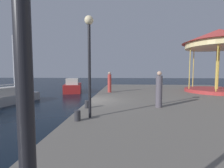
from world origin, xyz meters
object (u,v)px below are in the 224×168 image
(sailboat_grey, at_px, (7,98))
(lamp_post_mid_promenade, at_px, (89,48))
(person_mid_promenade, at_px, (159,90))
(carousel, at_px, (219,45))
(bollard_south, at_px, (87,104))
(motorboat_red, at_px, (73,87))
(bollard_center, at_px, (77,116))
(person_near_carousel, at_px, (110,83))

(sailboat_grey, xyz_separation_m, lamp_post_mid_promenade, (8.31, -6.10, 3.10))
(lamp_post_mid_promenade, bearing_deg, person_mid_promenade, 32.90)
(carousel, height_order, bollard_south, carousel)
(sailboat_grey, relative_size, person_mid_promenade, 3.09)
(motorboat_red, bearing_deg, bollard_south, -69.42)
(motorboat_red, bearing_deg, sailboat_grey, -110.42)
(motorboat_red, xyz_separation_m, lamp_post_mid_promenade, (5.24, -14.32, 2.93))
(lamp_post_mid_promenade, height_order, bollard_center, lamp_post_mid_promenade)
(lamp_post_mid_promenade, xyz_separation_m, person_mid_promenade, (3.30, 2.13, -1.93))
(motorboat_red, xyz_separation_m, person_near_carousel, (5.38, -6.03, 0.98))
(bollard_south, bearing_deg, sailboat_grey, 150.57)
(bollard_south, relative_size, person_near_carousel, 0.21)
(bollard_center, bearing_deg, sailboat_grey, 140.20)
(person_mid_promenade, xyz_separation_m, person_near_carousel, (-3.16, 6.16, -0.02))
(bollard_south, distance_m, person_mid_promenade, 3.89)
(bollard_south, relative_size, person_mid_promenade, 0.21)
(motorboat_red, distance_m, bollard_center, 15.60)
(lamp_post_mid_promenade, relative_size, person_near_carousel, 2.17)
(motorboat_red, relative_size, lamp_post_mid_promenade, 1.23)
(sailboat_grey, bearing_deg, person_mid_promenade, -18.88)
(sailboat_grey, relative_size, bollard_center, 14.94)
(sailboat_grey, bearing_deg, carousel, 9.17)
(motorboat_red, bearing_deg, person_near_carousel, -48.23)
(bollard_center, bearing_deg, lamp_post_mid_promenade, 52.16)
(sailboat_grey, distance_m, person_near_carousel, 8.80)
(motorboat_red, distance_m, person_mid_promenade, 14.92)
(carousel, height_order, lamp_post_mid_promenade, carousel)
(carousel, bearing_deg, sailboat_grey, -170.83)
(bollard_center, distance_m, person_mid_promenade, 4.58)
(lamp_post_mid_promenade, relative_size, person_mid_promenade, 2.14)
(carousel, relative_size, bollard_south, 15.76)
(sailboat_grey, distance_m, bollard_center, 10.32)
(bollard_south, bearing_deg, person_near_carousel, 84.42)
(sailboat_grey, height_order, person_mid_promenade, sailboat_grey)
(bollard_center, bearing_deg, motorboat_red, 108.15)
(person_mid_promenade, bearing_deg, bollard_center, -144.47)
(bollard_south, distance_m, person_near_carousel, 6.66)
(sailboat_grey, relative_size, bollard_south, 14.94)
(person_near_carousel, bearing_deg, lamp_post_mid_promenade, -90.96)
(sailboat_grey, height_order, bollard_center, sailboat_grey)
(sailboat_grey, distance_m, lamp_post_mid_promenade, 10.76)
(sailboat_grey, xyz_separation_m, motorboat_red, (3.06, 8.22, 0.17))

